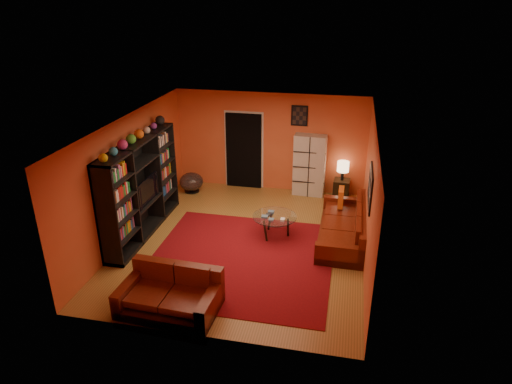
% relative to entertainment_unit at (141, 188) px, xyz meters
% --- Properties ---
extents(floor, '(6.00, 6.00, 0.00)m').
position_rel_entertainment_unit_xyz_m(floor, '(2.27, 0.00, -1.05)').
color(floor, brown).
rests_on(floor, ground).
extents(ceiling, '(6.00, 6.00, 0.00)m').
position_rel_entertainment_unit_xyz_m(ceiling, '(2.27, 0.00, 1.55)').
color(ceiling, white).
rests_on(ceiling, wall_back).
extents(wall_back, '(6.00, 0.00, 6.00)m').
position_rel_entertainment_unit_xyz_m(wall_back, '(2.27, 3.00, 0.25)').
color(wall_back, '#D0542D').
rests_on(wall_back, floor).
extents(wall_front, '(6.00, 0.00, 6.00)m').
position_rel_entertainment_unit_xyz_m(wall_front, '(2.27, -3.00, 0.25)').
color(wall_front, '#D0542D').
rests_on(wall_front, floor).
extents(wall_left, '(0.00, 6.00, 6.00)m').
position_rel_entertainment_unit_xyz_m(wall_left, '(-0.23, 0.00, 0.25)').
color(wall_left, '#D0542D').
rests_on(wall_left, floor).
extents(wall_right, '(0.00, 6.00, 6.00)m').
position_rel_entertainment_unit_xyz_m(wall_right, '(4.78, 0.00, 0.25)').
color(wall_right, '#D0542D').
rests_on(wall_right, floor).
extents(rug, '(3.60, 3.60, 0.01)m').
position_rel_entertainment_unit_xyz_m(rug, '(2.38, -0.70, -1.04)').
color(rug, '#5B0A11').
rests_on(rug, floor).
extents(doorway, '(0.95, 0.10, 2.04)m').
position_rel_entertainment_unit_xyz_m(doorway, '(1.57, 2.96, -0.03)').
color(doorway, black).
rests_on(doorway, floor).
extents(wall_art_right, '(0.03, 1.00, 0.70)m').
position_rel_entertainment_unit_xyz_m(wall_art_right, '(4.75, -0.30, 0.55)').
color(wall_art_right, black).
rests_on(wall_art_right, wall_right).
extents(wall_art_back, '(0.42, 0.03, 0.52)m').
position_rel_entertainment_unit_xyz_m(wall_art_back, '(3.02, 2.98, 1.00)').
color(wall_art_back, black).
rests_on(wall_art_back, wall_back).
extents(entertainment_unit, '(0.45, 3.00, 2.10)m').
position_rel_entertainment_unit_xyz_m(entertainment_unit, '(0.00, 0.00, 0.00)').
color(entertainment_unit, black).
rests_on(entertainment_unit, floor).
extents(tv, '(0.96, 0.13, 0.55)m').
position_rel_entertainment_unit_xyz_m(tv, '(0.05, 0.02, -0.05)').
color(tv, black).
rests_on(tv, entertainment_unit).
extents(sofa, '(1.01, 2.45, 0.85)m').
position_rel_entertainment_unit_xyz_m(sofa, '(4.42, 0.58, -0.77)').
color(sofa, '#50150A').
rests_on(sofa, rug).
extents(loveseat, '(1.67, 1.06, 0.85)m').
position_rel_entertainment_unit_xyz_m(loveseat, '(1.59, -2.41, -0.77)').
color(loveseat, '#50150A').
rests_on(loveseat, rug).
extents(throw_pillow, '(0.12, 0.42, 0.42)m').
position_rel_entertainment_unit_xyz_m(throw_pillow, '(4.22, 1.34, -0.42)').
color(throw_pillow, orange).
rests_on(throw_pillow, sofa).
extents(coffee_table, '(0.96, 0.96, 0.48)m').
position_rel_entertainment_unit_xyz_m(coffee_table, '(2.87, 0.38, -0.61)').
color(coffee_table, silver).
rests_on(coffee_table, floor).
extents(storage_cabinet, '(0.83, 0.40, 1.62)m').
position_rel_entertainment_unit_xyz_m(storage_cabinet, '(3.35, 2.80, -0.24)').
color(storage_cabinet, beige).
rests_on(storage_cabinet, floor).
extents(bowl_chair, '(0.63, 0.63, 0.52)m').
position_rel_entertainment_unit_xyz_m(bowl_chair, '(0.28, 2.31, -0.77)').
color(bowl_chair, black).
rests_on(bowl_chair, floor).
extents(side_table, '(0.42, 0.42, 0.50)m').
position_rel_entertainment_unit_xyz_m(side_table, '(4.21, 2.73, -0.80)').
color(side_table, black).
rests_on(side_table, floor).
extents(table_lamp, '(0.30, 0.30, 0.50)m').
position_rel_entertainment_unit_xyz_m(table_lamp, '(4.21, 2.73, -0.20)').
color(table_lamp, black).
rests_on(table_lamp, side_table).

